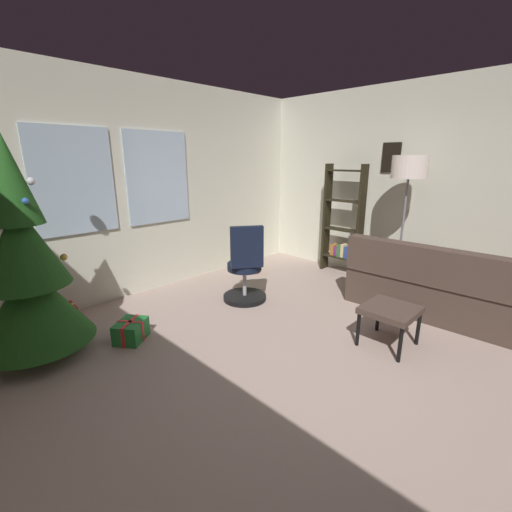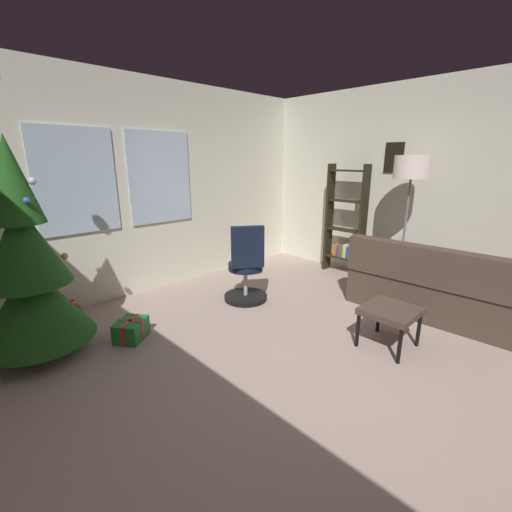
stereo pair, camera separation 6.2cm
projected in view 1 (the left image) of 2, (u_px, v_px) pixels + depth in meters
ground_plane at (328, 375)px, 3.01m from camera, size 5.32×5.75×0.10m
wall_back_with_windows at (147, 188)px, 4.58m from camera, size 5.32×0.12×2.79m
wall_right_with_frames at (450, 189)px, 4.47m from camera, size 0.12×5.75×2.79m
couch at (449, 286)px, 4.15m from camera, size 1.77×1.90×0.86m
footstool at (390, 312)px, 3.32m from camera, size 0.49×0.47×0.40m
holiday_tree at (27, 273)px, 3.01m from camera, size 0.97×0.97×2.44m
gift_box_red at (59, 317)px, 3.77m from camera, size 0.35×0.29×0.22m
gift_box_green at (131, 331)px, 3.48m from camera, size 0.41×0.39×0.21m
office_chair at (245, 272)px, 4.35m from camera, size 0.57×0.58×1.01m
bookshelf at (343, 226)px, 5.39m from camera, size 0.18×0.64×1.71m
floor_lamp at (409, 174)px, 4.30m from camera, size 0.43×0.43×1.82m
potted_plant at (252, 256)px, 5.47m from camera, size 0.39×0.51×0.59m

